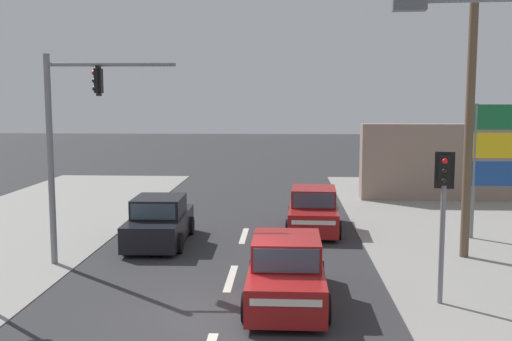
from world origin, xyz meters
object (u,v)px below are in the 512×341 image
object	(u,v)px
sedan_crossing_left	(313,211)
sedan_receding_far	(286,273)
utility_pole_midground_right	(470,101)
traffic_signal_mast	(68,132)
shopping_plaza_sign	(500,152)
sedan_kerbside_parked	(160,222)
pedestal_signal_right_kerb	(443,202)

from	to	relation	value
sedan_crossing_left	sedan_receding_far	bearing A→B (deg)	-97.16
utility_pole_midground_right	sedan_crossing_left	world-z (taller)	utility_pole_midground_right
utility_pole_midground_right	traffic_signal_mast	xyz separation A→B (m)	(-11.52, -1.31, -0.87)
traffic_signal_mast	sedan_receding_far	distance (m)	7.52
traffic_signal_mast	shopping_plaza_sign	bearing A→B (deg)	16.02
utility_pole_midground_right	sedan_crossing_left	xyz separation A→B (m)	(-4.37, 3.56, -4.00)
traffic_signal_mast	sedan_crossing_left	xyz separation A→B (m)	(7.15, 4.87, -3.13)
utility_pole_midground_right	shopping_plaza_sign	bearing A→B (deg)	54.33
sedan_receding_far	shopping_plaza_sign	bearing A→B (deg)	43.47
utility_pole_midground_right	sedan_receding_far	xyz separation A→B (m)	(-5.35, -4.27, -4.00)
utility_pole_midground_right	sedan_kerbside_parked	distance (m)	10.43
shopping_plaza_sign	sedan_receding_far	world-z (taller)	shopping_plaza_sign
sedan_kerbside_parked	pedestal_signal_right_kerb	bearing A→B (deg)	-35.68
sedan_receding_far	sedan_crossing_left	distance (m)	7.89
shopping_plaza_sign	sedan_crossing_left	size ratio (longest dim) A/B	1.07
pedestal_signal_right_kerb	sedan_receding_far	xyz separation A→B (m)	(-3.57, -0.03, -1.71)
sedan_receding_far	utility_pole_midground_right	bearing A→B (deg)	38.60
traffic_signal_mast	shopping_plaza_sign	size ratio (longest dim) A/B	1.30
shopping_plaza_sign	utility_pole_midground_right	bearing A→B (deg)	-125.67
sedan_receding_far	sedan_kerbside_parked	world-z (taller)	same
utility_pole_midground_right	sedan_kerbside_parked	size ratio (longest dim) A/B	2.09
sedan_kerbside_parked	sedan_crossing_left	size ratio (longest dim) A/B	0.99
traffic_signal_mast	utility_pole_midground_right	bearing A→B (deg)	6.50
traffic_signal_mast	sedan_receding_far	world-z (taller)	traffic_signal_mast
pedestal_signal_right_kerb	sedan_receding_far	distance (m)	3.96
pedestal_signal_right_kerb	sedan_kerbside_parked	distance (m)	9.70
utility_pole_midground_right	traffic_signal_mast	bearing A→B (deg)	-173.50
shopping_plaza_sign	sedan_crossing_left	bearing A→B (deg)	170.39
shopping_plaza_sign	sedan_crossing_left	distance (m)	6.66
traffic_signal_mast	sedan_kerbside_parked	world-z (taller)	traffic_signal_mast
utility_pole_midground_right	shopping_plaza_sign	world-z (taller)	utility_pole_midground_right
pedestal_signal_right_kerb	utility_pole_midground_right	bearing A→B (deg)	67.19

